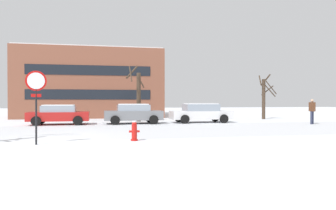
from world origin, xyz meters
TOP-DOWN VIEW (x-y plane):
  - ground_plane at (0.00, 0.00)m, footprint 120.00×120.00m
  - road_surface at (0.00, 3.25)m, footprint 80.00×8.51m
  - stop_sign at (-0.65, -1.94)m, footprint 0.75×0.17m
  - fire_hydrant at (3.08, -1.50)m, footprint 0.44×0.30m
  - parked_car_red at (-1.11, 8.54)m, footprint 4.06×2.14m
  - parked_car_gray at (4.01, 8.41)m, footprint 4.12×2.05m
  - parked_car_white at (9.12, 8.61)m, footprint 4.60×2.08m
  - pedestrian_crossing at (16.27, 5.38)m, footprint 0.37×0.41m
  - tree_far_left at (16.09, 11.90)m, footprint 1.63×1.93m
  - tree_far_mid at (4.61, 10.83)m, footprint 1.49×1.74m
  - building_far_left at (0.75, 21.18)m, footprint 13.92×11.31m

SIDE VIEW (x-z plane):
  - ground_plane at x=0.00m, z-range 0.00..0.00m
  - road_surface at x=0.00m, z-range 0.00..0.00m
  - fire_hydrant at x=3.08m, z-range 0.00..0.83m
  - parked_car_red at x=-1.11m, z-range 0.02..1.40m
  - parked_car_gray at x=4.01m, z-range 0.02..1.45m
  - parked_car_white at x=9.12m, z-range 0.02..1.47m
  - pedestrian_crossing at x=16.27m, z-range 0.15..1.91m
  - stop_sign at x=-0.65m, z-range 0.56..3.34m
  - tree_far_left at x=16.09m, z-range 0.00..4.06m
  - tree_far_mid at x=4.61m, z-range -0.09..4.44m
  - building_far_left at x=0.75m, z-range 0.00..6.74m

